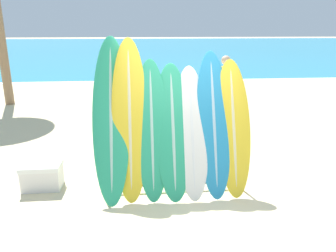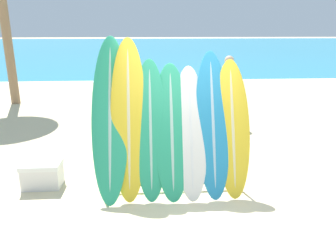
{
  "view_description": "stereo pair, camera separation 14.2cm",
  "coord_description": "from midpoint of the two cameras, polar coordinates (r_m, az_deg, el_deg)",
  "views": [
    {
      "loc": [
        -0.87,
        -4.39,
        2.52
      ],
      "look_at": [
        -0.36,
        1.09,
        0.84
      ],
      "focal_mm": 35.0,
      "sensor_mm": 36.0,
      "label": 1
    },
    {
      "loc": [
        -0.73,
        -4.4,
        2.52
      ],
      "look_at": [
        -0.36,
        1.09,
        0.84
      ],
      "focal_mm": 35.0,
      "sensor_mm": 36.0,
      "label": 2
    }
  ],
  "objects": [
    {
      "name": "ground_plane",
      "position": [
        5.13,
        4.46,
        -12.54
      ],
      "size": [
        160.0,
        160.0,
        0.0
      ],
      "primitive_type": "plane",
      "color": "beige"
    },
    {
      "name": "ocean_water",
      "position": [
        45.02,
        -4.41,
        13.66
      ],
      "size": [
        120.0,
        60.0,
        0.01
      ],
      "color": "teal",
      "rests_on": "ground_plane"
    },
    {
      "name": "surfboard_rack",
      "position": [
        5.14,
        0.04,
        -6.79
      ],
      "size": [
        2.23,
        0.04,
        0.82
      ],
      "color": "#47474C",
      "rests_on": "ground_plane"
    },
    {
      "name": "surfboard_slot_0",
      "position": [
        5.05,
        -10.67,
        1.49
      ],
      "size": [
        0.57,
        1.28,
        2.4
      ],
      "color": "#289E70",
      "rests_on": "ground_plane"
    },
    {
      "name": "surfboard_slot_1",
      "position": [
        4.99,
        -7.48,
        1.32
      ],
      "size": [
        0.55,
        0.99,
        2.37
      ],
      "color": "yellow",
      "rests_on": "ground_plane"
    },
    {
      "name": "surfboard_slot_2",
      "position": [
        4.98,
        -3.65,
        -0.53
      ],
      "size": [
        0.51,
        0.89,
        2.06
      ],
      "color": "#289E70",
      "rests_on": "ground_plane"
    },
    {
      "name": "surfboard_slot_3",
      "position": [
        4.99,
        0.06,
        -0.83
      ],
      "size": [
        0.56,
        0.96,
        1.99
      ],
      "color": "#289E70",
      "rests_on": "ground_plane"
    },
    {
      "name": "surfboard_slot_4",
      "position": [
        5.03,
        3.39,
        -1.01
      ],
      "size": [
        0.51,
        0.94,
        1.95
      ],
      "color": "silver",
      "rests_on": "ground_plane"
    },
    {
      "name": "surfboard_slot_5",
      "position": [
        5.1,
        7.18,
        0.44
      ],
      "size": [
        0.53,
        0.96,
        2.17
      ],
      "color": "teal",
      "rests_on": "ground_plane"
    },
    {
      "name": "surfboard_slot_6",
      "position": [
        5.17,
        10.54,
        -0.23
      ],
      "size": [
        0.54,
        0.85,
        2.04
      ],
      "color": "yellow",
      "rests_on": "ground_plane"
    },
    {
      "name": "person_near_water",
      "position": [
        13.08,
        -10.95,
        9.65
      ],
      "size": [
        0.24,
        0.29,
        1.71
      ],
      "rotation": [
        0.0,
        0.0,
        1.97
      ],
      "color": "#846047",
      "rests_on": "ground_plane"
    },
    {
      "name": "person_mid_beach",
      "position": [
        10.87,
        -10.17,
        7.99
      ],
      "size": [
        0.28,
        0.26,
        1.61
      ],
      "rotation": [
        0.0,
        0.0,
        2.51
      ],
      "color": "beige",
      "rests_on": "ground_plane"
    },
    {
      "name": "person_far_left",
      "position": [
        8.91,
        9.37,
        6.78
      ],
      "size": [
        0.3,
        0.25,
        1.8
      ],
      "rotation": [
        0.0,
        0.0,
        0.37
      ],
      "color": "beige",
      "rests_on": "ground_plane"
    },
    {
      "name": "person_far_right",
      "position": [
        9.88,
        -9.56,
        7.55
      ],
      "size": [
        0.23,
        0.29,
        1.74
      ],
      "rotation": [
        0.0,
        0.0,
        4.71
      ],
      "color": "#A87A5B",
      "rests_on": "ground_plane"
    },
    {
      "name": "cooler_box",
      "position": [
        5.74,
        -21.73,
        -8.09
      ],
      "size": [
        0.62,
        0.4,
        0.42
      ],
      "color": "silver",
      "rests_on": "ground_plane"
    }
  ]
}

